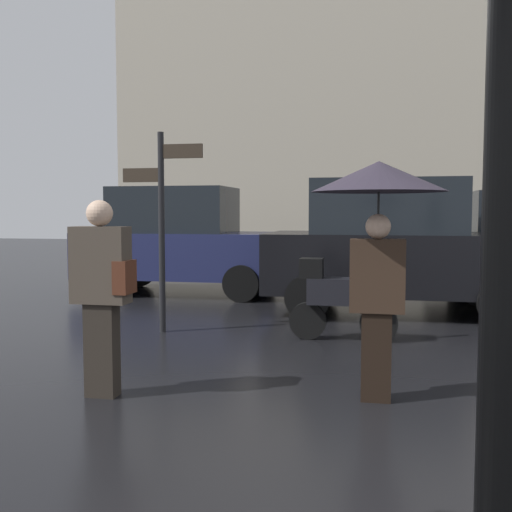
% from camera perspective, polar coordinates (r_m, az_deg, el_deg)
% --- Properties ---
extents(pedestrian_with_umbrella, '(1.11, 1.11, 1.99)m').
position_cam_1_polar(pedestrian_with_umbrella, '(5.05, 11.50, 4.78)').
color(pedestrian_with_umbrella, black).
rests_on(pedestrian_with_umbrella, ground).
extents(pedestrian_with_bag, '(0.52, 0.24, 1.68)m').
position_cam_1_polar(pedestrian_with_bag, '(5.28, -14.31, -2.77)').
color(pedestrian_with_bag, '#2A241E').
rests_on(pedestrian_with_bag, ground).
extents(parked_scooter, '(1.32, 0.32, 1.23)m').
position_cam_1_polar(parked_scooter, '(7.46, 7.89, -3.76)').
color(parked_scooter, black).
rests_on(parked_scooter, ground).
extents(parked_car_right, '(4.02, 1.87, 2.05)m').
position_cam_1_polar(parked_car_right, '(11.70, -7.04, 1.43)').
color(parked_car_right, '#1E234C').
rests_on(parked_car_right, ground).
extents(parked_car_distant, '(4.11, 2.06, 2.07)m').
position_cam_1_polar(parked_car_distant, '(9.64, 13.12, 0.89)').
color(parked_car_distant, black).
rests_on(parked_car_distant, ground).
extents(street_signpost, '(1.08, 0.08, 2.61)m').
position_cam_1_polar(street_signpost, '(7.95, -8.89, 4.24)').
color(street_signpost, black).
rests_on(street_signpost, ground).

